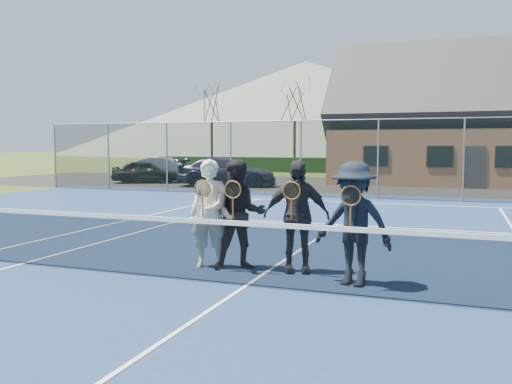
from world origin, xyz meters
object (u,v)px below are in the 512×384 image
(car_b, at_px, (166,170))
(player_d, at_px, (354,224))
(car_c, at_px, (227,172))
(player_c, at_px, (296,216))
(player_b, at_px, (239,215))
(clubhouse, at_px, (484,108))
(car_a, at_px, (147,172))
(player_a, at_px, (210,213))
(tennis_net, at_px, (246,251))

(car_b, distance_m, player_d, 22.60)
(car_c, relative_size, player_c, 2.71)
(player_b, height_order, player_d, same)
(player_b, bearing_deg, car_b, 123.10)
(clubhouse, bearing_deg, car_b, -161.88)
(car_c, relative_size, player_d, 2.71)
(player_b, distance_m, player_c, 0.93)
(car_a, relative_size, player_c, 2.01)
(car_a, relative_size, player_a, 2.01)
(car_a, bearing_deg, player_a, -168.75)
(car_c, bearing_deg, tennis_net, -167.22)
(clubhouse, bearing_deg, tennis_net, -99.46)
(car_b, relative_size, player_b, 2.34)
(car_c, xyz_separation_m, player_b, (7.32, -16.26, 0.21))
(car_c, height_order, tennis_net, car_c)
(car_c, xyz_separation_m, tennis_net, (7.82, -17.24, -0.17))
(player_a, height_order, player_b, same)
(player_b, xyz_separation_m, player_c, (0.92, 0.15, 0.00))
(car_c, distance_m, player_d, 19.03)
(car_a, xyz_separation_m, car_b, (0.78, 0.69, 0.08))
(player_c, bearing_deg, clubhouse, 81.10)
(car_a, height_order, player_c, player_c)
(car_a, relative_size, tennis_net, 0.31)
(tennis_net, height_order, player_c, player_c)
(player_a, bearing_deg, player_b, 4.26)
(player_d, bearing_deg, player_a, 172.38)
(car_b, bearing_deg, car_c, -124.96)
(car_b, bearing_deg, car_a, 115.66)
(tennis_net, bearing_deg, clubhouse, 80.54)
(car_b, xyz_separation_m, player_b, (11.58, -17.76, 0.23))
(car_b, height_order, player_d, player_d)
(clubhouse, relative_size, player_b, 8.67)
(car_c, height_order, player_a, player_a)
(tennis_net, relative_size, player_b, 6.49)
(player_a, height_order, player_c, same)
(tennis_net, relative_size, player_d, 6.49)
(tennis_net, relative_size, player_c, 6.49)
(car_b, distance_m, car_c, 4.51)
(clubhouse, bearing_deg, player_d, -96.27)
(tennis_net, xyz_separation_m, clubhouse, (4.00, 24.00, 3.45))
(car_c, distance_m, clubhouse, 14.00)
(car_c, height_order, player_d, player_d)
(player_c, height_order, player_d, same)
(car_b, xyz_separation_m, clubhouse, (16.08, 5.26, 3.29))
(car_c, xyz_separation_m, player_c, (8.24, -16.12, 0.21))
(car_a, xyz_separation_m, player_a, (11.85, -17.11, 0.30))
(car_a, relative_size, car_c, 0.74)
(car_a, relative_size, player_b, 2.01)
(car_a, distance_m, car_b, 1.05)
(tennis_net, bearing_deg, player_d, 23.27)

